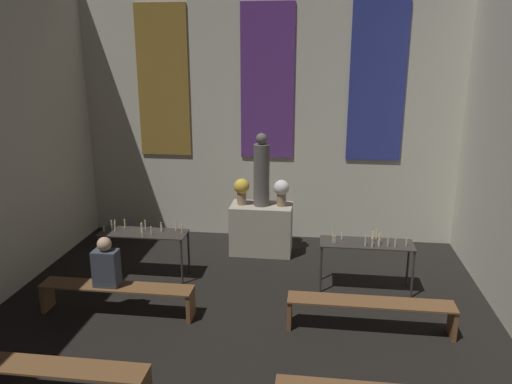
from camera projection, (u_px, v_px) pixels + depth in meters
wall_back at (268, 108)px, 9.96m from camera, size 7.77×0.16×5.34m
altar at (261, 229)px, 9.63m from camera, size 1.17×0.65×0.96m
statue at (262, 172)px, 9.33m from camera, size 0.30×0.30×1.38m
flower_vase_left at (242, 189)px, 9.47m from camera, size 0.29×0.29×0.50m
flower_vase_right at (281, 190)px, 9.37m from camera, size 0.29×0.29×0.50m
candle_rack_left at (144, 237)px, 8.53m from camera, size 1.49×0.52×1.00m
candle_rack_right at (366, 248)px, 8.06m from camera, size 1.49×0.52×1.00m
pew_third_left at (47, 374)px, 5.51m from camera, size 2.29×0.36×0.46m
pew_back_left at (117, 293)px, 7.37m from camera, size 2.29×0.36×0.46m
pew_back_right at (370, 309)px, 6.92m from camera, size 2.29×0.36×0.46m
person_seated at (106, 264)px, 7.27m from camera, size 0.36×0.24×0.75m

